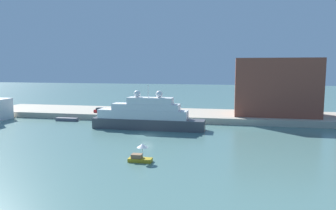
% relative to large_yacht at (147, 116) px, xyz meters
% --- Properties ---
extents(ground, '(400.00, 400.00, 0.00)m').
position_rel_large_yacht_xyz_m(ground, '(1.93, -6.98, -3.01)').
color(ground, slate).
extents(quay_dock, '(110.00, 18.00, 1.60)m').
position_rel_large_yacht_xyz_m(quay_dock, '(1.93, 18.02, -2.21)').
color(quay_dock, '#B7AD99').
rests_on(quay_dock, ground).
extents(large_yacht, '(26.33, 4.16, 10.35)m').
position_rel_large_yacht_xyz_m(large_yacht, '(0.00, 0.00, 0.00)').
color(large_yacht, '#4C4C51').
rests_on(large_yacht, ground).
extents(small_motorboat, '(3.61, 1.71, 2.86)m').
position_rel_large_yacht_xyz_m(small_motorboat, '(5.93, -25.32, -1.95)').
color(small_motorboat, '#B7991E').
rests_on(small_motorboat, ground).
extents(work_barge, '(6.00, 1.56, 0.81)m').
position_rel_large_yacht_xyz_m(work_barge, '(-24.06, 6.67, -2.61)').
color(work_barge, '#595966').
rests_on(work_barge, ground).
extents(harbor_building, '(21.26, 12.63, 15.12)m').
position_rel_large_yacht_xyz_m(harbor_building, '(30.81, 18.25, 6.15)').
color(harbor_building, brown).
rests_on(harbor_building, quay_dock).
extents(parked_car, '(4.35, 1.75, 1.34)m').
position_rel_large_yacht_xyz_m(parked_car, '(-16.66, 12.85, -0.83)').
color(parked_car, '#B21E1E').
rests_on(parked_car, quay_dock).
extents(person_figure, '(0.36, 0.36, 1.80)m').
position_rel_large_yacht_xyz_m(person_figure, '(-12.82, 15.58, -0.58)').
color(person_figure, '#4C4C4C').
rests_on(person_figure, quay_dock).
extents(mooring_bollard, '(0.42, 0.42, 0.61)m').
position_rel_large_yacht_xyz_m(mooring_bollard, '(5.52, 10.54, -1.11)').
color(mooring_bollard, black).
rests_on(mooring_bollard, quay_dock).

